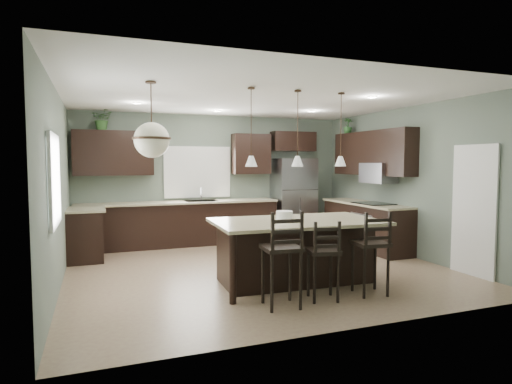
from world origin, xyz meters
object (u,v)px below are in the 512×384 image
object	(u,v)px
refrigerator	(293,199)
bar_stool_center	(323,260)
serving_dish	(284,216)
bar_stool_right	(370,253)
kitchen_island	(297,251)
bar_stool_left	(281,259)
plant_back_left	(102,119)

from	to	relation	value
refrigerator	bar_stool_center	distance (m)	4.49
serving_dish	bar_stool_right	bearing A→B (deg)	-44.41
kitchen_island	bar_stool_right	bearing A→B (deg)	-49.30
bar_stool_right	bar_stool_left	bearing A→B (deg)	-170.90
kitchen_island	bar_stool_right	distance (m)	1.08
refrigerator	serving_dish	xyz separation A→B (m)	(-1.74, -3.35, 0.07)
serving_dish	bar_stool_left	xyz separation A→B (m)	(-0.44, -0.90, -0.40)
bar_stool_right	plant_back_left	xyz separation A→B (m)	(-3.25, 4.35, 2.06)
refrigerator	kitchen_island	xyz separation A→B (m)	(-1.54, -3.36, -0.46)
refrigerator	bar_stool_center	bearing A→B (deg)	-110.63
refrigerator	plant_back_left	xyz separation A→B (m)	(-4.12, 0.14, 1.69)
bar_stool_left	bar_stool_right	xyz separation A→B (m)	(1.31, 0.04, -0.03)
bar_stool_left	bar_stool_center	distance (m)	0.62
bar_stool_left	bar_stool_right	size ratio (longest dim) A/B	1.06
serving_dish	bar_stool_center	world-z (taller)	serving_dish
refrigerator	bar_stool_right	bearing A→B (deg)	-101.73
bar_stool_center	bar_stool_right	world-z (taller)	bar_stool_right
kitchen_island	bar_stool_left	bearing A→B (deg)	-123.66
bar_stool_left	plant_back_left	distance (m)	5.21
serving_dish	bar_stool_center	distance (m)	0.98
bar_stool_center	serving_dish	bearing A→B (deg)	114.40
serving_dish	plant_back_left	world-z (taller)	plant_back_left
bar_stool_left	bar_stool_center	xyz separation A→B (m)	(0.61, 0.06, -0.08)
bar_stool_right	plant_back_left	distance (m)	5.80
kitchen_island	bar_stool_center	xyz separation A→B (m)	(-0.03, -0.83, 0.06)
plant_back_left	bar_stool_left	bearing A→B (deg)	-66.19
refrigerator	bar_stool_right	distance (m)	4.31
refrigerator	plant_back_left	distance (m)	4.46
plant_back_left	kitchen_island	bearing A→B (deg)	-53.62
refrigerator	bar_stool_left	distance (m)	4.79
refrigerator	kitchen_island	distance (m)	3.72
kitchen_island	bar_stool_left	size ratio (longest dim) A/B	2.03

